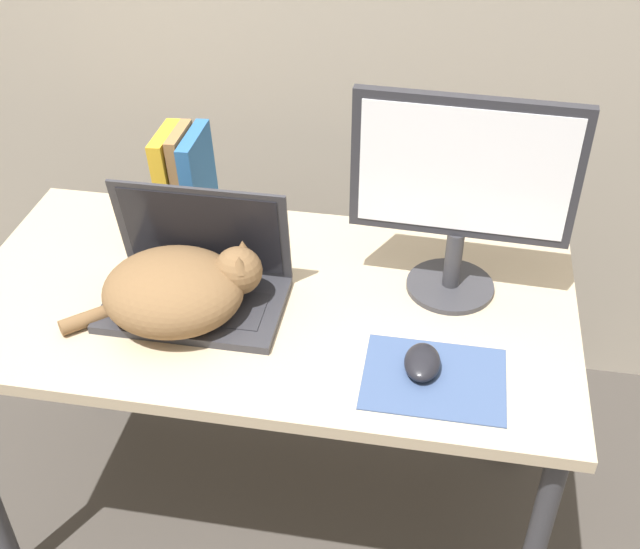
# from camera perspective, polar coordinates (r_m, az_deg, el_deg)

# --- Properties ---
(desk) EXTENTS (1.29, 0.68, 0.73)m
(desk) POSITION_cam_1_polar(r_m,az_deg,el_deg) (1.75, -3.69, -3.62)
(desk) COLOR tan
(desk) RESTS_ON ground_plane
(laptop) EXTENTS (0.37, 0.23, 0.25)m
(laptop) POSITION_cam_1_polar(r_m,az_deg,el_deg) (1.68, -8.77, -0.49)
(laptop) COLOR #2D2D33
(laptop) RESTS_ON desk
(cat) EXTENTS (0.39, 0.29, 0.15)m
(cat) POSITION_cam_1_polar(r_m,az_deg,el_deg) (1.62, -10.02, -1.04)
(cat) COLOR brown
(cat) RESTS_ON desk
(external_monitor) EXTENTS (0.44, 0.19, 0.44)m
(external_monitor) POSITION_cam_1_polar(r_m,az_deg,el_deg) (1.60, 10.07, 6.09)
(external_monitor) COLOR #333338
(external_monitor) RESTS_ON desk
(mousepad) EXTENTS (0.27, 0.20, 0.00)m
(mousepad) POSITION_cam_1_polar(r_m,az_deg,el_deg) (1.52, 8.11, -7.33)
(mousepad) COLOR #384C75
(mousepad) RESTS_ON desk
(computer_mouse) EXTENTS (0.07, 0.10, 0.04)m
(computer_mouse) POSITION_cam_1_polar(r_m,az_deg,el_deg) (1.52, 7.28, -6.20)
(computer_mouse) COLOR black
(computer_mouse) RESTS_ON mousepad
(book_row) EXTENTS (0.11, 0.16, 0.25)m
(book_row) POSITION_cam_1_polar(r_m,az_deg,el_deg) (1.87, -9.51, 6.50)
(book_row) COLOR gold
(book_row) RESTS_ON desk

